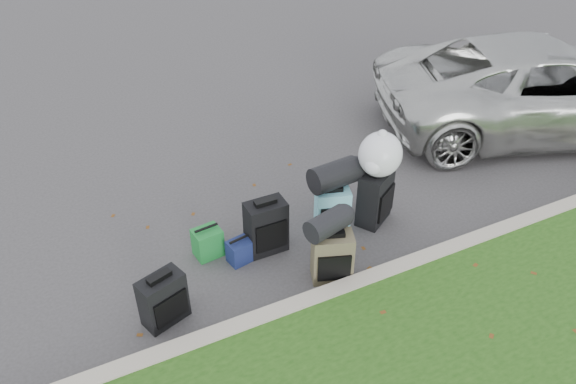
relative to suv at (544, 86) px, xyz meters
name	(u,v)px	position (x,y,z in m)	size (l,w,h in m)	color
ground	(303,237)	(-4.39, -0.79, -0.68)	(120.00, 120.00, 0.00)	#383535
curb	(348,289)	(-4.39, -1.79, -0.60)	(120.00, 0.18, 0.15)	#9E937F
suv	(544,86)	(0.00, 0.00, 0.00)	(2.24, 4.86, 1.35)	#B7B7B2
suitcase_small_black	(163,299)	(-6.16, -1.30, -0.41)	(0.43, 0.24, 0.54)	black
suitcase_large_black_left	(266,227)	(-4.85, -0.78, -0.36)	(0.44, 0.26, 0.63)	black
suitcase_olive	(332,257)	(-4.42, -1.50, -0.39)	(0.41, 0.26, 0.57)	#423C29
suitcase_teal	(332,210)	(-4.02, -0.80, -0.40)	(0.39, 0.23, 0.55)	teal
suitcase_large_black_right	(375,197)	(-3.48, -0.86, -0.34)	(0.45, 0.27, 0.67)	black
tote_green	(208,243)	(-5.47, -0.59, -0.51)	(0.30, 0.24, 0.34)	#1A752C
tote_navy	(240,251)	(-5.20, -0.84, -0.54)	(0.25, 0.20, 0.27)	#16204E
duffel_left	(328,224)	(-4.46, -1.44, 0.02)	(0.25, 0.25, 0.46)	black
duffel_right	(334,175)	(-3.98, -0.73, 0.03)	(0.31, 0.31, 0.56)	black
trash_bag	(380,154)	(-3.48, -0.87, 0.25)	(0.50, 0.50, 0.50)	white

